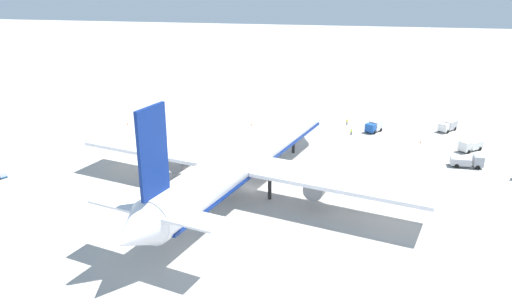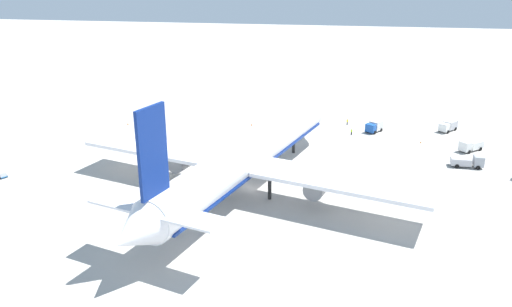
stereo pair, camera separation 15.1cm
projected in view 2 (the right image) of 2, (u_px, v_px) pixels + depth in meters
ground_plane at (251, 187)px, 99.06m from camera, size 600.00×600.00×0.00m
airliner at (248, 156)px, 95.64m from camera, size 74.50×69.41×23.43m
service_truck_0 at (375, 126)px, 132.09m from camera, size 5.58×4.84×2.80m
service_truck_1 at (471, 145)px, 118.29m from camera, size 5.89×6.28×2.68m
service_truck_2 at (448, 126)px, 132.78m from camera, size 6.23×5.60×2.54m
service_truck_4 at (468, 161)px, 108.72m from camera, size 2.78×6.66×2.67m
baggage_cart_2 at (1, 174)px, 103.63m from camera, size 2.41×3.08×1.23m
ground_worker_0 at (309, 118)px, 142.01m from camera, size 0.56×0.56×1.63m
ground_worker_2 at (351, 132)px, 129.71m from camera, size 0.55×0.55×1.69m
ground_worker_3 at (347, 122)px, 138.03m from camera, size 0.52×0.52×1.69m
traffic_cone_0 at (421, 142)px, 123.88m from camera, size 0.36×0.36×0.55m
traffic_cone_1 at (128, 124)px, 138.42m from camera, size 0.36×0.36×0.55m
traffic_cone_2 at (252, 125)px, 137.71m from camera, size 0.36×0.36×0.55m
traffic_cone_4 at (137, 119)px, 142.85m from camera, size 0.36×0.36×0.55m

